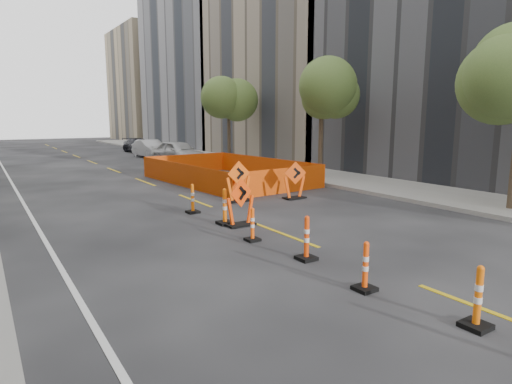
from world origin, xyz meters
TOP-DOWN VIEW (x-y plane):
  - ground_plane at (0.00, 0.00)m, footprint 140.00×140.00m
  - sidewalk_right at (9.00, 12.00)m, footprint 4.00×90.00m
  - bld_right_c at (17.00, 23.80)m, footprint 12.00×16.00m
  - bld_right_d at (17.00, 40.20)m, footprint 12.00×18.00m
  - bld_right_e at (17.00, 58.60)m, footprint 12.00×14.00m
  - tree_r_b at (8.40, 12.00)m, footprint 2.80×2.80m
  - tree_r_c at (8.40, 22.00)m, footprint 2.80×2.80m
  - channelizer_1 at (-0.75, -2.07)m, footprint 0.41×0.41m
  - channelizer_2 at (-1.10, -0.06)m, footprint 0.38×0.38m
  - channelizer_3 at (-0.88, 1.94)m, footprint 0.42×0.42m
  - channelizer_4 at (-1.09, 3.95)m, footprint 0.36×0.36m
  - channelizer_5 at (-0.84, 5.95)m, footprint 0.45×0.45m
  - channelizer_6 at (-1.00, 7.96)m, footprint 0.41×0.41m
  - chevron_sign_left at (-0.52, 5.53)m, footprint 1.11×0.83m
  - chevron_sign_center at (1.39, 8.88)m, footprint 1.10×0.69m
  - chevron_sign_right at (3.62, 8.13)m, footprint 1.15×0.89m
  - safety_fence at (3.63, 13.85)m, footprint 5.83×9.24m
  - parked_car_near at (5.13, 23.79)m, footprint 2.89×5.19m
  - parked_car_mid at (4.90, 29.10)m, footprint 1.78×4.59m
  - parked_car_far at (5.84, 35.04)m, footprint 2.17×4.73m

SIDE VIEW (x-z plane):
  - ground_plane at x=0.00m, z-range 0.00..0.00m
  - sidewalk_right at x=9.00m, z-range 0.00..0.15m
  - channelizer_4 at x=-1.09m, z-range 0.00..0.91m
  - channelizer_2 at x=-1.10m, z-range 0.00..0.98m
  - channelizer_6 at x=-1.00m, z-range 0.00..1.03m
  - channelizer_1 at x=-0.75m, z-range 0.00..1.04m
  - channelizer_3 at x=-0.88m, z-range 0.00..1.06m
  - safety_fence at x=3.63m, z-range 0.00..1.11m
  - channelizer_5 at x=-0.84m, z-range 0.00..1.14m
  - parked_car_far at x=5.84m, z-range 0.00..1.34m
  - chevron_sign_left at x=-0.52m, z-range 0.00..1.48m
  - parked_car_mid at x=4.90m, z-range 0.00..1.49m
  - chevron_sign_right at x=3.62m, z-range 0.00..1.53m
  - chevron_sign_center at x=1.39m, z-range 0.00..1.62m
  - parked_car_near at x=5.13m, z-range 0.00..1.67m
  - tree_r_b at x=8.40m, z-range 1.55..7.50m
  - tree_r_c at x=8.40m, z-range 1.55..7.50m
  - bld_right_c at x=17.00m, z-range 0.00..14.00m
  - bld_right_e at x=17.00m, z-range 0.00..16.00m
  - bld_right_d at x=17.00m, z-range 0.00..20.00m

